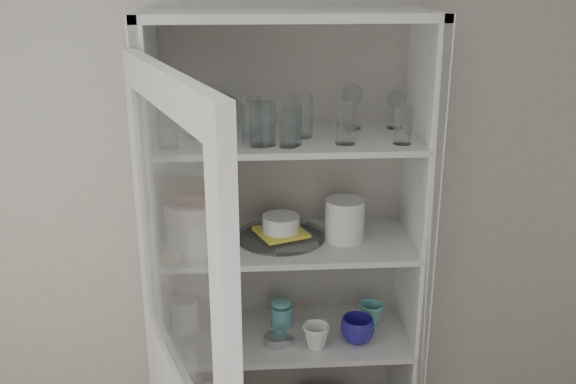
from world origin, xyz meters
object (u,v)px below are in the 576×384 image
(plate_stack_front, at_px, (195,232))
(white_canister, at_px, (185,314))
(terracotta_bowl, at_px, (193,194))
(glass_platter, at_px, (281,236))
(goblet_2, at_px, (352,104))
(grey_bowl_stack, at_px, (345,220))
(goblet_0, at_px, (223,110))
(mug_blue, at_px, (357,330))
(yellow_trivet, at_px, (281,232))
(white_ramekin, at_px, (281,223))
(teal_jar, at_px, (281,314))
(goblet_1, at_px, (229,112))
(goblet_3, at_px, (396,107))
(mug_teal, at_px, (371,314))
(cream_bowl, at_px, (194,209))
(plate_stack_back, at_px, (185,221))
(measuring_cups, at_px, (276,340))
(pantry_cabinet, at_px, (287,306))
(mug_white, at_px, (316,337))

(plate_stack_front, bearing_deg, white_canister, 125.73)
(terracotta_bowl, relative_size, white_canister, 1.66)
(terracotta_bowl, bearing_deg, glass_platter, 9.39)
(goblet_2, height_order, grey_bowl_stack, goblet_2)
(goblet_0, relative_size, mug_blue, 1.23)
(yellow_trivet, bearing_deg, terracotta_bowl, -170.61)
(white_ramekin, distance_m, teal_jar, 0.41)
(goblet_1, height_order, teal_jar, goblet_1)
(goblet_3, relative_size, white_ramekin, 1.14)
(mug_teal, bearing_deg, white_ramekin, -163.53)
(mug_teal, distance_m, white_canister, 0.75)
(grey_bowl_stack, distance_m, white_canister, 0.75)
(goblet_3, relative_size, yellow_trivet, 0.94)
(goblet_1, height_order, mug_blue, goblet_1)
(goblet_2, height_order, plate_stack_front, goblet_2)
(goblet_1, xyz_separation_m, goblet_3, (0.62, 0.02, 0.00))
(goblet_0, xyz_separation_m, goblet_3, (0.64, -0.00, 0.00))
(white_canister, bearing_deg, goblet_1, 8.61)
(goblet_0, xyz_separation_m, white_canister, (-0.18, -0.05, -0.81))
(mug_teal, bearing_deg, teal_jar, -168.77)
(cream_bowl, bearing_deg, glass_platter, 9.39)
(plate_stack_back, distance_m, white_ramekin, 0.39)
(goblet_3, xyz_separation_m, glass_platter, (-0.44, -0.09, -0.47))
(goblet_3, height_order, measuring_cups, goblet_3)
(measuring_cups, bearing_deg, cream_bowl, 170.44)
(grey_bowl_stack, relative_size, mug_blue, 1.23)
(pantry_cabinet, distance_m, plate_stack_back, 0.53)
(glass_platter, xyz_separation_m, mug_teal, (0.37, 0.02, -0.36))
(goblet_2, bearing_deg, goblet_3, -2.63)
(glass_platter, relative_size, teal_jar, 3.28)
(pantry_cabinet, relative_size, white_ramekin, 14.95)
(cream_bowl, xyz_separation_m, glass_platter, (0.32, 0.05, -0.14))
(grey_bowl_stack, distance_m, mug_teal, 0.46)
(goblet_3, xyz_separation_m, white_canister, (-0.82, -0.05, -0.81))
(measuring_cups, height_order, white_canister, white_canister)
(goblet_0, distance_m, grey_bowl_stack, 0.61)
(plate_stack_front, bearing_deg, cream_bowl, 0.00)
(plate_stack_front, relative_size, glass_platter, 0.61)
(goblet_2, relative_size, terracotta_bowl, 0.86)
(glass_platter, bearing_deg, yellow_trivet, 0.00)
(goblet_1, bearing_deg, plate_stack_back, 166.51)
(terracotta_bowl, height_order, mug_teal, terracotta_bowl)
(goblet_3, height_order, grey_bowl_stack, goblet_3)
(yellow_trivet, xyz_separation_m, mug_white, (0.12, -0.13, -0.38))
(goblet_3, height_order, plate_stack_front, goblet_3)
(measuring_cups, bearing_deg, goblet_2, 33.56)
(mug_blue, bearing_deg, goblet_2, 90.29)
(goblet_0, xyz_separation_m, terracotta_bowl, (-0.11, -0.14, -0.27))
(white_ramekin, bearing_deg, mug_white, -47.29)
(goblet_2, xyz_separation_m, goblet_3, (0.16, -0.01, -0.01))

